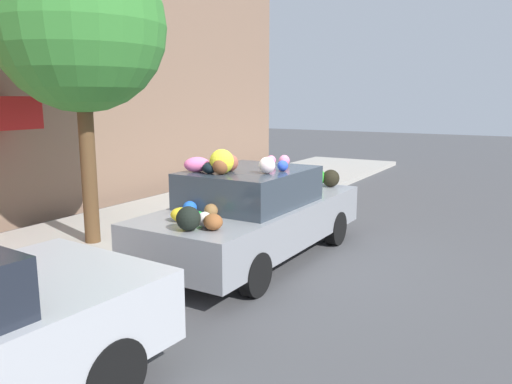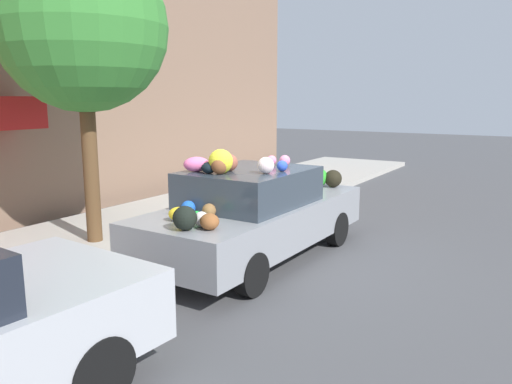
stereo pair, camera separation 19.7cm
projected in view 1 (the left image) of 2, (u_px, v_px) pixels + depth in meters
The scene contains 6 objects.
ground_plane at pixel (258, 258), 7.66m from camera, with size 60.00×60.00×0.00m, color #4C4C4F.
sidewalk_curb at pixel (129, 231), 9.00m from camera, with size 24.00×3.20×0.13m.
building_facade at pixel (31, 57), 9.44m from camera, with size 18.00×1.20×6.48m.
street_tree at pixel (80, 27), 7.45m from camera, with size 2.59×2.59×4.65m.
fire_hydrant at pixel (254, 193), 10.37m from camera, with size 0.20×0.20×0.70m.
art_car at pixel (255, 212), 7.53m from camera, with size 4.21×1.76×1.73m.
Camera 1 is at (-6.34, -3.70, 2.41)m, focal length 35.00 mm.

